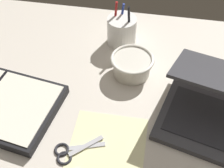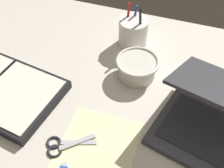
# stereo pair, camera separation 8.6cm
# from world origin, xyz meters

# --- Properties ---
(desk_top) EXTENTS (1.40, 1.00, 0.02)m
(desk_top) POSITION_xyz_m (0.00, 0.00, 0.01)
(desk_top) COLOR beige
(desk_top) RESTS_ON ground
(bowl) EXTENTS (0.13, 0.13, 0.06)m
(bowl) POSITION_xyz_m (0.04, 0.17, 0.05)
(bowl) COLOR silver
(bowl) RESTS_ON desk_top
(pen_cup) EXTENTS (0.10, 0.10, 0.16)m
(pen_cup) POSITION_xyz_m (-0.02, 0.32, 0.07)
(pen_cup) COLOR white
(pen_cup) RESTS_ON desk_top
(scissors) EXTENTS (0.13, 0.10, 0.01)m
(scissors) POSITION_xyz_m (-0.08, -0.14, 0.02)
(scissors) COLOR #B7B7BC
(scissors) RESTS_ON desk_top
(paper_sheet_front) EXTENTS (0.20, 0.26, 0.00)m
(paper_sheet_front) POSITION_xyz_m (0.01, -0.13, 0.02)
(paper_sheet_front) COLOR #F4EFB2
(paper_sheet_front) RESTS_ON desk_top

